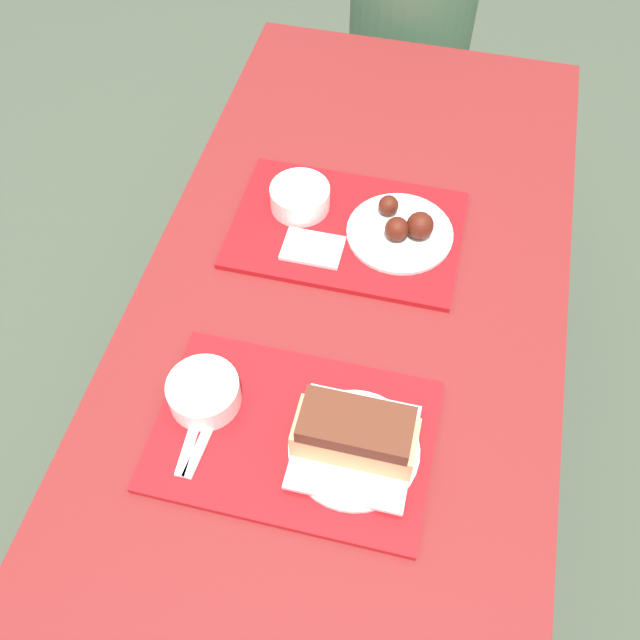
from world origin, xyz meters
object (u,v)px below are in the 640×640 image
(bowl_coleslaw_far, at_px, (300,196))
(tray_far, at_px, (347,230))
(tray_near, at_px, (293,435))
(wings_plate_far, at_px, (403,228))
(brisket_sandwich_plate, at_px, (355,438))
(bowl_coleslaw_near, at_px, (204,392))

(bowl_coleslaw_far, bearing_deg, tray_far, -18.76)
(tray_near, bearing_deg, wings_plate_far, 78.12)
(brisket_sandwich_plate, height_order, wings_plate_far, brisket_sandwich_plate)
(brisket_sandwich_plate, bearing_deg, tray_far, 103.59)
(tray_near, relative_size, bowl_coleslaw_near, 3.76)
(tray_near, bearing_deg, brisket_sandwich_plate, -2.92)
(brisket_sandwich_plate, relative_size, bowl_coleslaw_far, 1.75)
(bowl_coleslaw_near, bearing_deg, wings_plate_far, 59.87)
(brisket_sandwich_plate, distance_m, bowl_coleslaw_far, 0.52)
(tray_near, relative_size, wings_plate_far, 2.16)
(tray_near, xyz_separation_m, tray_far, (-0.01, 0.44, 0.00))
(tray_far, distance_m, bowl_coleslaw_far, 0.11)
(tray_far, xyz_separation_m, bowl_coleslaw_near, (-0.14, -0.42, 0.03))
(tray_near, distance_m, bowl_coleslaw_near, 0.16)
(bowl_coleslaw_near, bearing_deg, brisket_sandwich_plate, -6.88)
(brisket_sandwich_plate, xyz_separation_m, wings_plate_far, (-0.00, 0.45, -0.02))
(bowl_coleslaw_far, distance_m, wings_plate_far, 0.21)
(brisket_sandwich_plate, relative_size, wings_plate_far, 1.00)
(bowl_coleslaw_near, distance_m, brisket_sandwich_plate, 0.25)
(bowl_coleslaw_near, relative_size, brisket_sandwich_plate, 0.57)
(bowl_coleslaw_far, xyz_separation_m, wings_plate_far, (0.21, -0.03, -0.01))
(tray_far, xyz_separation_m, wings_plate_far, (0.11, 0.01, 0.02))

